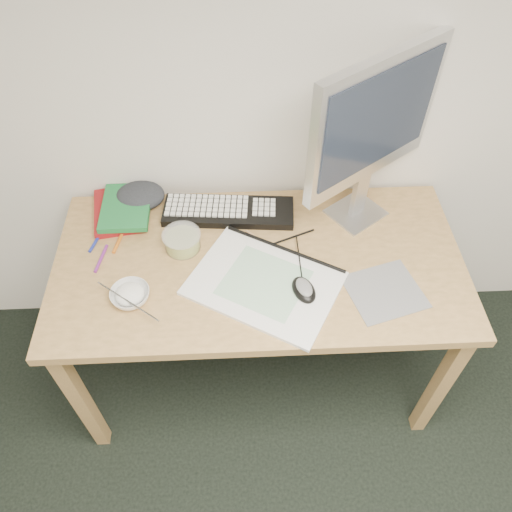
{
  "coord_description": "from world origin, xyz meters",
  "views": [
    {
      "loc": [
        -0.14,
        0.34,
        2.05
      ],
      "look_at": [
        -0.1,
        1.38,
        0.83
      ],
      "focal_mm": 35.0,
      "sensor_mm": 36.0,
      "label": 1
    }
  ],
  "objects": [
    {
      "name": "monitor",
      "position": [
        0.29,
        1.64,
        1.14
      ],
      "size": [
        0.45,
        0.34,
        0.62
      ],
      "rotation": [
        0.0,
        0.0,
        0.62
      ],
      "color": "silver",
      "rests_on": "desk"
    },
    {
      "name": "pencil_tan",
      "position": [
        -0.05,
        1.5,
        0.75
      ],
      "size": [
        0.14,
        0.13,
        0.01
      ],
      "primitive_type": "cylinder",
      "rotation": [
        0.0,
        1.57,
        -0.75
      ],
      "color": "tan",
      "rests_on": "desk"
    },
    {
      "name": "mousepad",
      "position": [
        0.32,
        1.28,
        0.75
      ],
      "size": [
        0.28,
        0.26,
        0.0
      ],
      "primitive_type": "cube",
      "rotation": [
        0.0,
        0.0,
        0.28
      ],
      "color": "slate",
      "rests_on": "desk"
    },
    {
      "name": "marker_purple",
      "position": [
        -0.62,
        1.46,
        0.76
      ],
      "size": [
        0.03,
        0.12,
        0.01
      ],
      "primitive_type": "cylinder",
      "rotation": [
        0.0,
        1.57,
        1.39
      ],
      "color": "#762383",
      "rests_on": "desk"
    },
    {
      "name": "marker_orange",
      "position": [
        -0.57,
        1.54,
        0.76
      ],
      "size": [
        0.04,
        0.12,
        0.01
      ],
      "primitive_type": "cylinder",
      "rotation": [
        0.0,
        1.57,
        1.37
      ],
      "color": "orange",
      "rests_on": "desk"
    },
    {
      "name": "fruit_tub",
      "position": [
        -0.35,
        1.5,
        0.78
      ],
      "size": [
        0.15,
        0.15,
        0.06
      ],
      "primitive_type": "cylinder",
      "rotation": [
        0.0,
        0.0,
        0.13
      ],
      "color": "#DBD74D",
      "rests_on": "desk"
    },
    {
      "name": "keyboard",
      "position": [
        -0.18,
        1.66,
        0.76
      ],
      "size": [
        0.49,
        0.19,
        0.03
      ],
      "primitive_type": "cube",
      "rotation": [
        0.0,
        0.0,
        -0.08
      ],
      "color": "black",
      "rests_on": "desk"
    },
    {
      "name": "cloth_lump",
      "position": [
        -0.51,
        1.74,
        0.78
      ],
      "size": [
        0.16,
        0.14,
        0.06
      ],
      "primitive_type": "ellipsoid",
      "rotation": [
        0.0,
        0.0,
        -0.1
      ],
      "color": "#25272D",
      "rests_on": "desk"
    },
    {
      "name": "pencil_pink",
      "position": [
        -0.14,
        1.45,
        0.75
      ],
      "size": [
        0.17,
        0.1,
        0.01
      ],
      "primitive_type": "cylinder",
      "rotation": [
        0.0,
        1.57,
        -0.52
      ],
      "color": "pink",
      "rests_on": "desk"
    },
    {
      "name": "rice_bowl",
      "position": [
        -0.5,
        1.29,
        0.77
      ],
      "size": [
        0.16,
        0.16,
        0.04
      ],
      "primitive_type": "imported",
      "rotation": [
        0.0,
        0.0,
        -0.32
      ],
      "color": "white",
      "rests_on": "desk"
    },
    {
      "name": "marker_blue",
      "position": [
        -0.65,
        1.55,
        0.76
      ],
      "size": [
        0.04,
        0.11,
        0.01
      ],
      "primitive_type": "cylinder",
      "rotation": [
        0.0,
        1.57,
        1.29
      ],
      "color": "navy",
      "rests_on": "desk"
    },
    {
      "name": "book_red",
      "position": [
        -0.59,
        1.68,
        0.76
      ],
      "size": [
        0.22,
        0.27,
        0.02
      ],
      "primitive_type": "cube",
      "rotation": [
        0.0,
        0.0,
        0.16
      ],
      "color": "maroon",
      "rests_on": "desk"
    },
    {
      "name": "desk",
      "position": [
        -0.08,
        1.43,
        0.67
      ],
      "size": [
        1.4,
        0.7,
        0.75
      ],
      "color": "tan",
      "rests_on": "ground"
    },
    {
      "name": "sketchpad",
      "position": [
        -0.07,
        1.33,
        0.76
      ],
      "size": [
        0.57,
        0.52,
        0.01
      ],
      "primitive_type": "cube",
      "rotation": [
        0.0,
        0.0,
        -0.52
      ],
      "color": "white",
      "rests_on": "desk"
    },
    {
      "name": "mouse",
      "position": [
        0.05,
        1.28,
        0.78
      ],
      "size": [
        0.1,
        0.13,
        0.04
      ],
      "primitive_type": "ellipsoid",
      "rotation": [
        0.0,
        0.0,
        0.31
      ],
      "color": "black",
      "rests_on": "sketchpad"
    },
    {
      "name": "pencil_black",
      "position": [
        0.04,
        1.53,
        0.75
      ],
      "size": [
        0.17,
        0.08,
        0.01
      ],
      "primitive_type": "cylinder",
      "rotation": [
        0.0,
        1.57,
        0.39
      ],
      "color": "black",
      "rests_on": "desk"
    },
    {
      "name": "chopsticks",
      "position": [
        -0.5,
        1.25,
        0.79
      ],
      "size": [
        0.21,
        0.16,
        0.02
      ],
      "primitive_type": "cylinder",
      "rotation": [
        0.0,
        1.57,
        -0.65
      ],
      "color": "silver",
      "rests_on": "rice_bowl"
    },
    {
      "name": "book_green",
      "position": [
        -0.56,
        1.68,
        0.79
      ],
      "size": [
        0.18,
        0.24,
        0.02
      ],
      "primitive_type": "cube",
      "rotation": [
        0.0,
        0.0,
        0.01
      ],
      "color": "#1B6F35",
      "rests_on": "book_red"
    }
  ]
}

